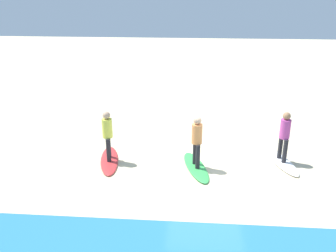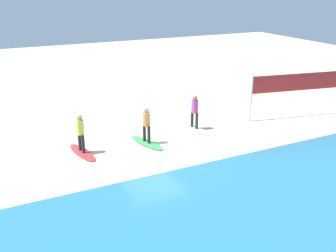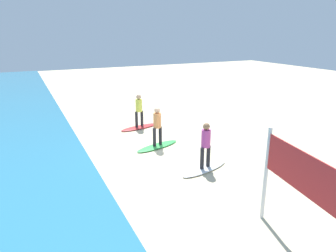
# 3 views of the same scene
# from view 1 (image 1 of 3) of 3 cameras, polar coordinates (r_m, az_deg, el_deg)

# --- Properties ---
(ground_plane) EXTENTS (60.00, 60.00, 0.00)m
(ground_plane) POSITION_cam_1_polar(r_m,az_deg,el_deg) (11.59, 6.19, -6.44)
(ground_plane) COLOR beige
(surfboard_white) EXTENTS (1.09, 2.17, 0.09)m
(surfboard_white) POSITION_cam_1_polar(r_m,az_deg,el_deg) (12.33, 17.49, -5.35)
(surfboard_white) COLOR white
(surfboard_white) RESTS_ON ground
(surfer_white) EXTENTS (0.32, 0.45, 1.64)m
(surfer_white) POSITION_cam_1_polar(r_m,az_deg,el_deg) (11.94, 18.01, -1.08)
(surfer_white) COLOR #232328
(surfer_white) RESTS_ON surfboard_white
(surfboard_green) EXTENTS (1.12, 2.17, 0.09)m
(surfboard_green) POSITION_cam_1_polar(r_m,az_deg,el_deg) (11.45, 4.45, -6.50)
(surfboard_green) COLOR green
(surfboard_green) RESTS_ON ground
(surfer_green) EXTENTS (0.32, 0.45, 1.64)m
(surfer_green) POSITION_cam_1_polar(r_m,az_deg,el_deg) (11.02, 4.60, -1.93)
(surfer_green) COLOR #232328
(surfer_green) RESTS_ON surfboard_green
(surfboard_red) EXTENTS (0.98, 2.17, 0.09)m
(surfboard_red) POSITION_cam_1_polar(r_m,az_deg,el_deg) (11.99, -9.29, -5.38)
(surfboard_red) COLOR red
(surfboard_red) RESTS_ON ground
(surfer_red) EXTENTS (0.32, 0.45, 1.64)m
(surfer_red) POSITION_cam_1_polar(r_m,az_deg,el_deg) (11.58, -9.57, -0.99)
(surfer_red) COLOR #232328
(surfer_red) RESTS_ON surfboard_red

